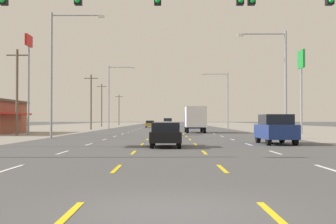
% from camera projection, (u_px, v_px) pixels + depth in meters
% --- Properties ---
extents(ground_plane, '(572.00, 572.00, 0.00)m').
position_uv_depth(ground_plane, '(170.00, 130.00, 74.19)').
color(ground_plane, '#4C4C4F').
extents(lot_apron_left, '(28.00, 440.00, 0.01)m').
position_uv_depth(lot_apron_left, '(17.00, 130.00, 74.28)').
color(lot_apron_left, gray).
rests_on(lot_apron_left, ground).
extents(lot_apron_right, '(28.00, 440.00, 0.01)m').
position_uv_depth(lot_apron_right, '(324.00, 130.00, 74.10)').
color(lot_apron_right, gray).
rests_on(lot_apron_right, ground).
extents(lane_markings, '(10.64, 227.60, 0.01)m').
position_uv_depth(lane_markings, '(170.00, 126.00, 112.68)').
color(lane_markings, white).
rests_on(lane_markings, ground).
extents(signal_span_wire, '(25.48, 0.53, 8.88)m').
position_uv_depth(signal_span_wire, '(173.00, 33.00, 19.72)').
color(signal_span_wire, brown).
rests_on(signal_span_wire, ground).
extents(sedan_center_turn_nearest, '(1.80, 4.50, 1.46)m').
position_uv_depth(sedan_center_turn_nearest, '(167.00, 134.00, 27.48)').
color(sedan_center_turn_nearest, black).
rests_on(sedan_center_turn_nearest, ground).
extents(suv_far_right_near, '(1.98, 4.90, 1.98)m').
position_uv_depth(suv_far_right_near, '(277.00, 129.00, 30.67)').
color(suv_far_right_near, navy).
rests_on(suv_far_right_near, ground).
extents(box_truck_inner_right_mid, '(2.40, 7.20, 3.23)m').
position_uv_depth(box_truck_inner_right_mid, '(197.00, 118.00, 57.53)').
color(box_truck_inner_right_mid, navy).
rests_on(box_truck_inner_right_mid, ground).
extents(sedan_inner_left_midfar, '(1.80, 4.50, 1.46)m').
position_uv_depth(sedan_inner_left_midfar, '(152.00, 124.00, 94.40)').
color(sedan_inner_left_midfar, '#B28C33').
rests_on(sedan_inner_left_midfar, ground).
extents(suv_center_turn_far, '(1.98, 4.90, 1.98)m').
position_uv_depth(suv_center_turn_far, '(170.00, 122.00, 105.41)').
color(suv_center_turn_far, silver).
rests_on(suv_center_turn_far, ground).
extents(suv_far_right_farther, '(1.98, 4.90, 1.98)m').
position_uv_depth(suv_far_right_farther, '(195.00, 122.00, 134.14)').
color(suv_far_right_farther, red).
rests_on(suv_far_right_farther, ground).
extents(pole_sign_left_row_1, '(0.24, 2.07, 10.64)m').
position_uv_depth(pole_sign_left_row_1, '(31.00, 62.00, 48.93)').
color(pole_sign_left_row_1, gray).
rests_on(pole_sign_left_row_1, ground).
extents(pole_sign_right_row_1, '(0.24, 2.23, 9.67)m').
position_uv_depth(pole_sign_right_row_1, '(303.00, 70.00, 53.17)').
color(pole_sign_right_row_1, gray).
rests_on(pole_sign_right_row_1, ground).
extents(streetlight_left_row_0, '(4.68, 0.26, 10.93)m').
position_uv_depth(streetlight_left_row_0, '(59.00, 66.00, 39.88)').
color(streetlight_left_row_0, gray).
rests_on(streetlight_left_row_0, ground).
extents(streetlight_right_row_0, '(4.24, 0.26, 9.32)m').
position_uv_depth(streetlight_right_row_0, '(282.00, 76.00, 39.79)').
color(streetlight_right_row_0, gray).
rests_on(streetlight_right_row_0, ground).
extents(streetlight_left_row_1, '(4.52, 0.26, 10.85)m').
position_uv_depth(streetlight_left_row_1, '(113.00, 93.00, 78.56)').
color(streetlight_left_row_1, gray).
rests_on(streetlight_left_row_1, ground).
extents(streetlight_right_row_1, '(4.54, 0.26, 9.68)m').
position_uv_depth(streetlight_right_row_1, '(227.00, 96.00, 78.47)').
color(streetlight_right_row_1, gray).
rests_on(streetlight_right_row_1, ground).
extents(utility_pole_left_row_0, '(2.20, 0.26, 8.89)m').
position_uv_depth(utility_pole_left_row_0, '(19.00, 91.00, 47.54)').
color(utility_pole_left_row_0, brown).
rests_on(utility_pole_left_row_0, ground).
extents(utility_pole_left_row_1, '(2.20, 0.26, 9.10)m').
position_uv_depth(utility_pole_left_row_1, '(93.00, 101.00, 76.34)').
color(utility_pole_left_row_1, brown).
rests_on(utility_pole_left_row_1, ground).
extents(utility_pole_left_row_2, '(2.20, 0.26, 10.01)m').
position_uv_depth(utility_pole_left_row_2, '(103.00, 104.00, 107.71)').
color(utility_pole_left_row_2, brown).
rests_on(utility_pole_left_row_2, ground).
extents(utility_pole_left_row_3, '(2.20, 0.26, 8.98)m').
position_uv_depth(utility_pole_left_row_3, '(121.00, 109.00, 134.33)').
color(utility_pole_left_row_3, brown).
rests_on(utility_pole_left_row_3, ground).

